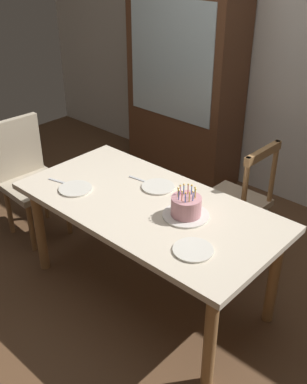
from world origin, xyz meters
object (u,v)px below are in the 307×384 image
(dining_table, at_px, (148,215))
(chair_upholstered, at_px, (27,172))
(plate_far_side, at_px, (158,187))
(plate_near_celebrant, at_px, (75,189))
(chair_spindle_back, at_px, (236,203))
(china_cabinet, at_px, (185,83))
(birthday_cake, at_px, (186,208))
(plate_near_guest, at_px, (193,250))

(dining_table, distance_m, chair_upholstered, 1.25)
(plate_far_side, xyz_separation_m, chair_upholstered, (-1.16, -0.27, -0.19))
(plate_near_celebrant, bearing_deg, dining_table, 22.41)
(plate_near_celebrant, xyz_separation_m, chair_spindle_back, (0.65, 0.94, -0.27))
(chair_spindle_back, bearing_deg, plate_far_side, -115.89)
(china_cabinet, bearing_deg, dining_table, -58.05)
(chair_upholstered, bearing_deg, china_cabinet, 80.61)
(dining_table, relative_size, china_cabinet, 0.90)
(dining_table, height_order, plate_near_celebrant, plate_near_celebrant)
(dining_table, height_order, birthday_cake, birthday_cake)
(birthday_cake, relative_size, chair_spindle_back, 0.29)
(plate_far_side, xyz_separation_m, chair_spindle_back, (0.27, 0.56, -0.27))
(chair_upholstered, bearing_deg, plate_near_guest, -3.89)
(birthday_cake, height_order, chair_upholstered, chair_upholstered)
(chair_spindle_back, distance_m, china_cabinet, 1.49)
(chair_spindle_back, bearing_deg, birthday_cake, -83.19)
(plate_near_celebrant, height_order, chair_spindle_back, chair_spindle_back)
(plate_near_celebrant, xyz_separation_m, chair_upholstered, (-0.77, 0.12, -0.19))
(chair_spindle_back, relative_size, china_cabinet, 0.50)
(plate_near_celebrant, bearing_deg, chair_upholstered, 171.23)
(plate_far_side, height_order, chair_upholstered, chair_upholstered)
(dining_table, xyz_separation_m, birthday_cake, (0.27, 0.05, 0.14))
(dining_table, distance_m, plate_near_celebrant, 0.52)
(birthday_cake, distance_m, china_cabinet, 1.96)
(birthday_cake, xyz_separation_m, plate_near_celebrant, (-0.74, -0.24, -0.05))
(dining_table, distance_m, china_cabinet, 1.86)
(plate_far_side, relative_size, china_cabinet, 0.12)
(plate_near_guest, bearing_deg, china_cabinet, 130.26)
(plate_near_guest, bearing_deg, dining_table, 159.29)
(chair_spindle_back, bearing_deg, dining_table, -103.84)
(dining_table, relative_size, chair_spindle_back, 1.79)
(plate_near_celebrant, distance_m, china_cabinet, 1.84)
(plate_near_celebrant, distance_m, plate_near_guest, 0.98)
(plate_near_celebrant, bearing_deg, plate_near_guest, 0.00)
(birthday_cake, bearing_deg, plate_near_guest, -44.59)
(plate_far_side, distance_m, chair_upholstered, 1.20)
(plate_far_side, bearing_deg, chair_spindle_back, 64.11)
(chair_upholstered, bearing_deg, plate_far_side, 13.02)
(plate_far_side, bearing_deg, chair_upholstered, -166.98)
(birthday_cake, distance_m, chair_spindle_back, 0.78)
(dining_table, height_order, plate_far_side, plate_far_side)
(dining_table, bearing_deg, chair_spindle_back, 76.16)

